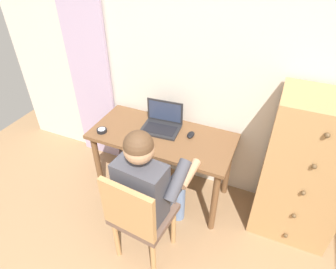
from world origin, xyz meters
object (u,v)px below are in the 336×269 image
Objects in this scene: dresser at (305,172)px; desk_clock at (102,130)px; laptop at (162,123)px; chair at (139,216)px; person_seated at (151,182)px; computer_mouse at (191,135)px; desk at (162,144)px.

desk_clock is at bearing -171.62° from dresser.
chair is at bearing -77.56° from laptop.
dresser is at bearing -1.10° from laptop.
dresser is 1.22m from person_seated.
chair is 0.74× the size of person_seated.
person_seated is 0.67m from laptop.
dresser reaches higher than computer_mouse.
laptop reaches higher than desk_clock.
person_seated is 3.40× the size of laptop.
desk is 0.28m from computer_mouse.
laptop is at bearing 30.52° from desk_clock.
chair reaches higher than computer_mouse.
desk_clock is (-0.65, 0.55, 0.22)m from chair.
dresser is 1.08× the size of person_seated.
laptop is (-0.05, 0.10, 0.16)m from desk.
person_seated is at bearing -98.90° from computer_mouse.
chair is at bearing -143.15° from dresser.
dresser reaches higher than person_seated.
laptop is 3.58× the size of computer_mouse.
laptop is 0.55m from desk_clock.
computer_mouse is (0.29, -0.02, -0.04)m from laptop.
chair reaches higher than desk_clock.
desk_clock is at bearing -149.48° from laptop.
chair is (-1.07, -0.80, -0.15)m from dresser.
dresser is 1.74m from desk_clock.
computer_mouse is 1.11× the size of desk_clock.
desk is 1.05× the size of person_seated.
computer_mouse is at bearing 82.52° from chair.
dresser is at bearing -0.91° from computer_mouse.
desk is 14.25× the size of desk_clock.
desk_clock is at bearing -161.22° from desk.
dresser is 1.34m from chair.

